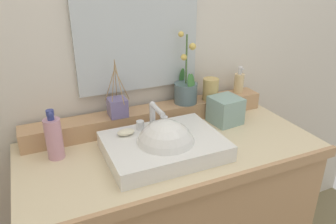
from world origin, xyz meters
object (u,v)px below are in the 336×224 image
Objects in this scene: reed_diffuser at (117,107)px; soap_bar at (126,132)px; potted_plant at (186,89)px; sink_basin at (165,147)px; soap_dispenser at (239,82)px; lotion_bottle at (54,138)px; tumbler_cup at (211,89)px; tissue_box at (225,110)px.

soap_bar is at bearing -94.56° from reed_diffuser.
potted_plant is at bearing 2.41° from reed_diffuser.
sink_basin is at bearing -66.12° from reed_diffuser.
lotion_bottle is at bearing -172.04° from soap_dispenser.
soap_dispenser is at bearing 27.65° from sink_basin.
tumbler_cup is at bearing -7.44° from potted_plant.
tissue_box is (0.76, -0.00, -0.02)m from lotion_bottle.
sink_basin is 0.29m from reed_diffuser.
potted_plant is at bearing 172.56° from tumbler_cup.
sink_basin is 0.61m from soap_dispenser.
lotion_bottle is at bearing 169.31° from soap_bar.
soap_dispenser reaches higher than sink_basin.
soap_bar is (-0.12, 0.10, 0.05)m from sink_basin.
tissue_box is (0.50, 0.05, -0.01)m from soap_bar.
soap_dispenser is (0.54, 0.28, 0.11)m from sink_basin.
sink_basin is 0.37m from potted_plant.
reed_diffuser is at bearing -177.54° from soap_dispenser.
sink_basin is at bearing -144.39° from tumbler_cup.
soap_dispenser is 0.68× the size of lotion_bottle.
potted_plant is 2.58× the size of tissue_box.
potted_plant is (0.35, 0.17, 0.07)m from soap_bar.
sink_basin reaches higher than soap_bar.
potted_plant is at bearing 10.67° from lotion_bottle.
potted_plant is 1.68× the size of lotion_bottle.
sink_basin is 0.44m from tumbler_cup.
potted_plant reaches higher than sink_basin.
sink_basin is 1.81× the size of reed_diffuser.
tumbler_cup is at bearing 102.83° from tissue_box.
tumbler_cup is 0.46m from reed_diffuser.
tumbler_cup is at bearing 35.61° from sink_basin.
sink_basin is 1.35× the size of potted_plant.
tumbler_cup is (0.47, 0.15, 0.06)m from soap_bar.
tissue_box is at bearing -0.23° from lotion_bottle.
potted_plant is 0.63m from lotion_bottle.
potted_plant is 0.31m from soap_dispenser.
tumbler_cup is at bearing -0.28° from reed_diffuser.
reed_diffuser reaches higher than lotion_bottle.
reed_diffuser is at bearing -177.59° from potted_plant.
potted_plant reaches higher than lotion_bottle.
reed_diffuser reaches higher than tumbler_cup.
reed_diffuser is 1.92× the size of tissue_box.
reed_diffuser is at bearing 20.07° from lotion_bottle.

